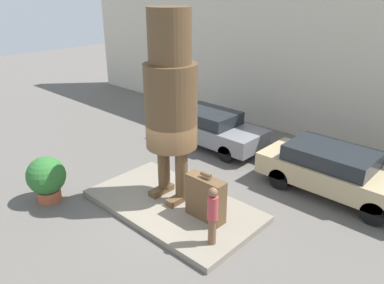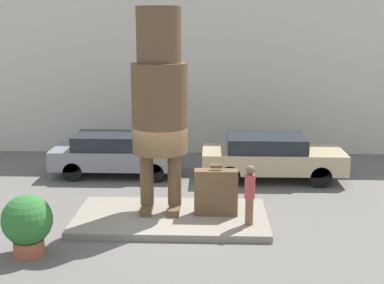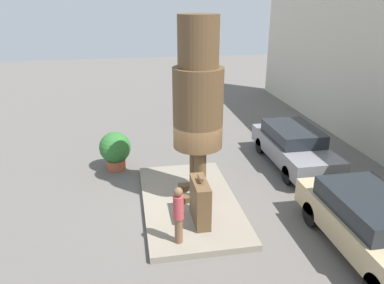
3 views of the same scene
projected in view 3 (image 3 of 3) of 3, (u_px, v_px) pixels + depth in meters
ground_plane at (190, 205)px, 11.55m from camera, size 60.00×60.00×0.00m
pedestal at (190, 202)px, 11.51m from camera, size 5.10×2.83×0.18m
statue_figure at (198, 97)px, 10.65m from camera, size 1.46×1.46×5.40m
giant_suitcase at (200, 201)px, 10.18m from camera, size 1.14×0.39×1.38m
tourist at (178, 213)px, 9.21m from camera, size 0.26×0.26×1.55m
parked_car_grey at (294, 146)px, 14.04m from camera, size 4.40×1.81×1.46m
parked_car_tan at (372, 225)px, 9.11m from camera, size 4.70×1.87×1.50m
planter_pot at (115, 149)px, 13.71m from camera, size 1.15×1.15×1.42m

